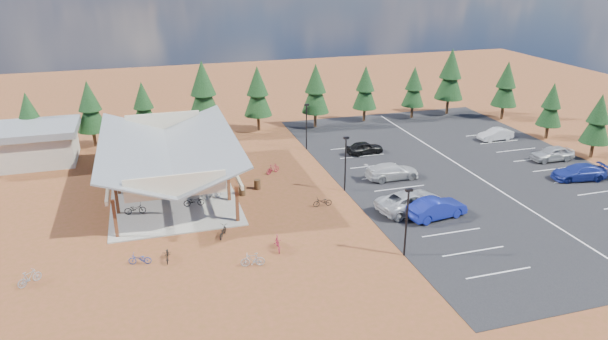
{
  "coord_description": "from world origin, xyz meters",
  "views": [
    {
      "loc": [
        -11.44,
        -40.22,
        19.66
      ],
      "look_at": [
        1.61,
        3.56,
        1.81
      ],
      "focal_mm": 32.0,
      "sensor_mm": 36.0,
      "label": 1
    }
  ],
  "objects_px": {
    "lamp_post_2": "(306,123)",
    "bike_9": "(29,278)",
    "bike_11": "(278,243)",
    "car_9": "(496,134)",
    "bike_12": "(223,231)",
    "bike_8": "(167,255)",
    "car_4": "(365,148)",
    "bike_1": "(147,187)",
    "car_3": "(392,171)",
    "bike_10": "(140,259)",
    "lamp_post_0": "(407,218)",
    "car_1": "(436,208)",
    "lamp_post_1": "(345,160)",
    "bike_4": "(194,201)",
    "bike_15": "(273,169)",
    "trash_bin_0": "(242,191)",
    "bike_16": "(323,202)",
    "bike_2": "(156,176)",
    "bike_pavilion": "(168,149)",
    "trash_bin_1": "(257,184)",
    "bike_13": "(253,260)",
    "bike_7": "(201,163)",
    "car_8": "(552,153)",
    "car_2": "(411,201)",
    "bike_6": "(184,168)",
    "bike_0": "(135,209)",
    "car_7": "(579,172)",
    "outbuilding": "(22,145)"
  },
  "relations": [
    {
      "from": "trash_bin_0",
      "to": "car_4",
      "type": "bearing_deg",
      "value": 25.66
    },
    {
      "from": "lamp_post_1",
      "to": "bike_16",
      "type": "bearing_deg",
      "value": -138.65
    },
    {
      "from": "bike_6",
      "to": "bike_12",
      "type": "xyz_separation_m",
      "value": [
        1.68,
        -13.83,
        -0.17
      ]
    },
    {
      "from": "bike_6",
      "to": "lamp_post_0",
      "type": "bearing_deg",
      "value": -146.33
    },
    {
      "from": "bike_11",
      "to": "car_9",
      "type": "distance_m",
      "value": 35.05
    },
    {
      "from": "lamp_post_0",
      "to": "car_1",
      "type": "distance_m",
      "value": 7.25
    },
    {
      "from": "bike_1",
      "to": "car_1",
      "type": "relative_size",
      "value": 0.3
    },
    {
      "from": "bike_0",
      "to": "car_9",
      "type": "xyz_separation_m",
      "value": [
        40.19,
        8.57,
        0.17
      ]
    },
    {
      "from": "bike_8",
      "to": "car_4",
      "type": "distance_m",
      "value": 27.32
    },
    {
      "from": "bike_4",
      "to": "car_7",
      "type": "height_order",
      "value": "car_7"
    },
    {
      "from": "bike_7",
      "to": "car_8",
      "type": "bearing_deg",
      "value": -97.52
    },
    {
      "from": "bike_11",
      "to": "car_9",
      "type": "bearing_deg",
      "value": 35.84
    },
    {
      "from": "bike_8",
      "to": "bike_12",
      "type": "height_order",
      "value": "bike_8"
    },
    {
      "from": "lamp_post_1",
      "to": "bike_11",
      "type": "height_order",
      "value": "lamp_post_1"
    },
    {
      "from": "bike_15",
      "to": "bike_pavilion",
      "type": "bearing_deg",
      "value": 68.43
    },
    {
      "from": "bike_1",
      "to": "bike_6",
      "type": "bearing_deg",
      "value": -54.8
    },
    {
      "from": "bike_9",
      "to": "car_3",
      "type": "bearing_deg",
      "value": -112.2
    },
    {
      "from": "bike_12",
      "to": "car_9",
      "type": "height_order",
      "value": "car_9"
    },
    {
      "from": "bike_4",
      "to": "car_4",
      "type": "relative_size",
      "value": 0.43
    },
    {
      "from": "bike_4",
      "to": "trash_bin_0",
      "type": "bearing_deg",
      "value": -70.42
    },
    {
      "from": "lamp_post_1",
      "to": "bike_4",
      "type": "bearing_deg",
      "value": 178.32
    },
    {
      "from": "trash_bin_0",
      "to": "bike_16",
      "type": "height_order",
      "value": "trash_bin_0"
    },
    {
      "from": "outbuilding",
      "to": "car_2",
      "type": "relative_size",
      "value": 1.82
    },
    {
      "from": "bike_4",
      "to": "bike_11",
      "type": "xyz_separation_m",
      "value": [
        5.04,
        -9.1,
        -0.02
      ]
    },
    {
      "from": "bike_pavilion",
      "to": "bike_10",
      "type": "xyz_separation_m",
      "value": [
        -3.01,
        -12.9,
        -3.42
      ]
    },
    {
      "from": "outbuilding",
      "to": "car_7",
      "type": "relative_size",
      "value": 2.16
    },
    {
      "from": "bike_4",
      "to": "car_1",
      "type": "bearing_deg",
      "value": -109.11
    },
    {
      "from": "bike_4",
      "to": "car_2",
      "type": "distance_m",
      "value": 18.24
    },
    {
      "from": "bike_7",
      "to": "bike_16",
      "type": "height_order",
      "value": "bike_7"
    },
    {
      "from": "trash_bin_0",
      "to": "bike_13",
      "type": "height_order",
      "value": "bike_13"
    },
    {
      "from": "car_7",
      "to": "bike_pavilion",
      "type": "bearing_deg",
      "value": -93.02
    },
    {
      "from": "bike_8",
      "to": "bike_16",
      "type": "bearing_deg",
      "value": 25.48
    },
    {
      "from": "bike_11",
      "to": "bike_10",
      "type": "bearing_deg",
      "value": -178.93
    },
    {
      "from": "bike_6",
      "to": "bike_11",
      "type": "height_order",
      "value": "bike_6"
    },
    {
      "from": "bike_10",
      "to": "car_4",
      "type": "bearing_deg",
      "value": 137.08
    },
    {
      "from": "bike_9",
      "to": "car_9",
      "type": "bearing_deg",
      "value": -109.97
    },
    {
      "from": "bike_15",
      "to": "car_3",
      "type": "bearing_deg",
      "value": -141.5
    },
    {
      "from": "trash_bin_1",
      "to": "car_3",
      "type": "relative_size",
      "value": 0.17
    },
    {
      "from": "bike_1",
      "to": "bike_4",
      "type": "relative_size",
      "value": 0.9
    },
    {
      "from": "lamp_post_2",
      "to": "bike_12",
      "type": "bearing_deg",
      "value": -124.21
    },
    {
      "from": "trash_bin_1",
      "to": "bike_8",
      "type": "height_order",
      "value": "trash_bin_1"
    },
    {
      "from": "bike_15",
      "to": "car_9",
      "type": "distance_m",
      "value": 27.33
    },
    {
      "from": "trash_bin_0",
      "to": "bike_16",
      "type": "xyz_separation_m",
      "value": [
        6.12,
        -4.29,
        -0.02
      ]
    },
    {
      "from": "bike_1",
      "to": "bike_8",
      "type": "height_order",
      "value": "bike_1"
    },
    {
      "from": "bike_1",
      "to": "bike_13",
      "type": "xyz_separation_m",
      "value": [
        6.57,
        -15.06,
        -0.06
      ]
    },
    {
      "from": "lamp_post_1",
      "to": "bike_12",
      "type": "height_order",
      "value": "lamp_post_1"
    },
    {
      "from": "lamp_post_2",
      "to": "bike_9",
      "type": "xyz_separation_m",
      "value": [
        -24.87,
        -20.45,
        -2.48
      ]
    },
    {
      "from": "lamp_post_0",
      "to": "bike_2",
      "type": "height_order",
      "value": "lamp_post_0"
    },
    {
      "from": "lamp_post_2",
      "to": "car_8",
      "type": "height_order",
      "value": "lamp_post_2"
    },
    {
      "from": "bike_1",
      "to": "car_3",
      "type": "distance_m",
      "value": 22.76
    }
  ]
}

